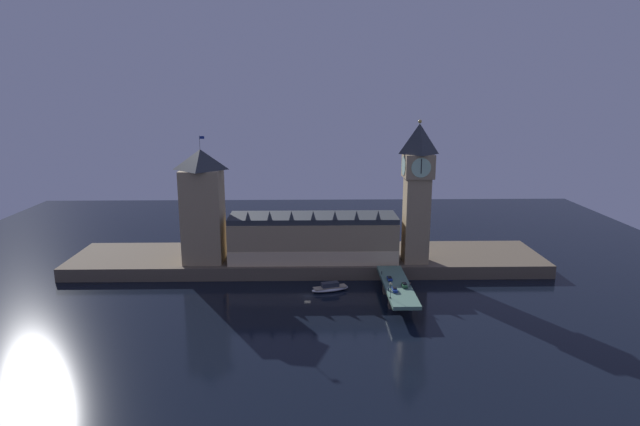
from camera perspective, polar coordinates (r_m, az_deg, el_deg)
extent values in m
plane|color=black|center=(219.79, -1.35, -8.85)|extent=(400.00, 400.00, 0.00)
cube|color=brown|center=(255.54, -1.33, -5.01)|extent=(220.00, 42.00, 5.88)
cube|color=tan|center=(244.64, -0.74, -2.87)|extent=(75.78, 21.47, 18.28)
cube|color=beige|center=(235.92, -0.71, -4.95)|extent=(75.78, 0.20, 6.58)
cube|color=#2D3338|center=(242.06, -0.75, -0.51)|extent=(75.78, 19.75, 2.40)
cone|color=#2D3338|center=(233.97, -7.71, -0.29)|extent=(2.40, 2.40, 4.02)
cone|color=#2D3338|center=(233.08, -5.39, -0.28)|extent=(2.40, 2.40, 4.02)
cone|color=#2D3338|center=(232.57, -3.06, -0.27)|extent=(2.40, 2.40, 4.02)
cone|color=#2D3338|center=(232.45, -0.73, -0.26)|extent=(2.40, 2.40, 4.02)
cone|color=#2D3338|center=(232.71, 1.60, -0.25)|extent=(2.40, 2.40, 4.02)
cone|color=#2D3338|center=(233.36, 3.93, -0.23)|extent=(2.40, 2.40, 4.02)
cone|color=#2D3338|center=(234.39, 6.23, -0.22)|extent=(2.40, 2.40, 4.02)
cube|color=tan|center=(242.57, 10.20, -0.75)|extent=(10.66, 10.66, 38.48)
cube|color=tan|center=(238.14, 10.43, 4.98)|extent=(12.57, 12.57, 10.39)
cylinder|color=#B7E5B7|center=(231.92, 10.74, 4.76)|extent=(8.43, 0.25, 8.43)
cylinder|color=#B7E5B7|center=(244.37, 10.13, 5.19)|extent=(8.43, 0.25, 8.43)
cylinder|color=#B7E5B7|center=(239.51, 11.94, 4.96)|extent=(0.25, 8.43, 8.43)
cylinder|color=#B7E5B7|center=(236.94, 8.90, 5.00)|extent=(0.25, 8.43, 8.43)
cube|color=black|center=(231.66, 10.76, 4.91)|extent=(0.36, 0.10, 6.33)
pyramid|color=#2D3338|center=(236.88, 10.54, 7.80)|extent=(12.57, 12.57, 13.13)
sphere|color=gold|center=(236.39, 10.62, 9.58)|extent=(1.60, 1.60, 1.60)
cube|color=tan|center=(245.34, -12.35, -0.28)|extent=(17.31, 17.31, 41.86)
pyramid|color=#2D3338|center=(241.03, -12.63, 5.60)|extent=(17.66, 17.66, 8.89)
cylinder|color=#99999E|center=(240.25, -12.72, 7.36)|extent=(0.24, 0.24, 6.00)
cube|color=navy|center=(239.86, -12.48, 7.87)|extent=(2.00, 0.08, 1.20)
cube|color=slate|center=(215.77, 8.23, -7.69)|extent=(10.38, 46.00, 1.40)
cube|color=brown|center=(209.93, 8.54, -9.28)|extent=(8.82, 3.20, 5.32)
cube|color=brown|center=(224.02, 7.88, -7.81)|extent=(8.82, 3.20, 5.32)
cube|color=navy|center=(219.65, 7.43, -6.95)|extent=(1.75, 4.69, 0.69)
cube|color=black|center=(219.46, 7.44, -6.81)|extent=(1.44, 2.11, 0.45)
cylinder|color=black|center=(220.95, 7.16, -6.88)|extent=(0.22, 0.64, 0.64)
cylinder|color=black|center=(221.19, 7.59, -6.87)|extent=(0.22, 0.64, 0.64)
cylinder|color=black|center=(218.24, 7.27, -7.13)|extent=(0.22, 0.64, 0.64)
cylinder|color=black|center=(218.49, 7.71, -7.12)|extent=(0.22, 0.64, 0.64)
cube|color=navy|center=(207.70, 7.96, -8.11)|extent=(1.72, 4.28, 0.93)
cube|color=black|center=(207.45, 7.97, -7.93)|extent=(1.41, 1.92, 0.45)
cylinder|color=black|center=(208.91, 7.68, -8.07)|extent=(0.22, 0.64, 0.64)
cylinder|color=black|center=(209.16, 8.12, -8.06)|extent=(0.22, 0.64, 0.64)
cylinder|color=black|center=(206.46, 7.79, -8.33)|extent=(0.22, 0.64, 0.64)
cylinder|color=black|center=(206.72, 8.24, -8.32)|extent=(0.22, 0.64, 0.64)
cube|color=#235633|center=(212.81, 8.98, -7.62)|extent=(1.86, 4.34, 0.96)
cube|color=black|center=(212.57, 8.99, -7.44)|extent=(1.53, 1.96, 0.45)
cylinder|color=black|center=(211.85, 9.28, -7.82)|extent=(0.22, 0.64, 0.64)
cylinder|color=black|center=(211.54, 8.81, -7.84)|extent=(0.22, 0.64, 0.64)
cylinder|color=black|center=(214.33, 9.15, -7.57)|extent=(0.22, 0.64, 0.64)
cylinder|color=black|center=(214.02, 8.68, -7.59)|extent=(0.22, 0.64, 0.64)
cylinder|color=black|center=(207.65, 7.32, -8.17)|extent=(0.28, 0.28, 0.79)
cylinder|color=navy|center=(207.39, 7.33, -7.98)|extent=(0.38, 0.38, 0.66)
sphere|color=tan|center=(207.24, 7.33, -7.87)|extent=(0.21, 0.21, 0.21)
cylinder|color=black|center=(213.49, 9.58, -7.65)|extent=(0.28, 0.28, 0.77)
cylinder|color=black|center=(213.25, 9.59, -7.48)|extent=(0.38, 0.38, 0.64)
sphere|color=tan|center=(213.11, 9.59, -7.37)|extent=(0.21, 0.21, 0.21)
cylinder|color=black|center=(225.53, 6.61, -6.43)|extent=(0.28, 0.28, 0.76)
cylinder|color=black|center=(225.31, 6.61, -6.27)|extent=(0.38, 0.38, 0.63)
sphere|color=tan|center=(225.17, 6.62, -6.17)|extent=(0.20, 0.20, 0.20)
cylinder|color=#2D3333|center=(201.10, 7.50, -8.93)|extent=(0.56, 0.56, 0.50)
cylinder|color=#2D3333|center=(200.15, 7.52, -8.23)|extent=(0.18, 0.18, 4.75)
sphere|color=#F9E5A3|center=(199.13, 7.55, -7.44)|extent=(0.60, 0.60, 0.60)
sphere|color=#F9E5A3|center=(199.18, 7.42, -7.54)|extent=(0.44, 0.44, 0.44)
sphere|color=#F9E5A3|center=(199.32, 7.67, -7.53)|extent=(0.44, 0.44, 0.44)
ellipsoid|color=white|center=(224.62, 1.08, -8.10)|extent=(16.64, 9.22, 1.89)
cube|color=tan|center=(224.32, 1.08, -7.90)|extent=(14.53, 7.75, 0.24)
cube|color=#2D333D|center=(223.95, 1.08, -7.64)|extent=(7.72, 4.92, 1.89)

